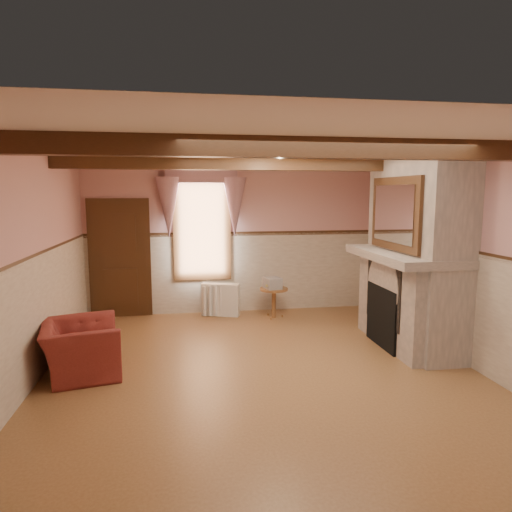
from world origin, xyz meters
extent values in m
cube|color=brown|center=(0.00, 0.00, 0.00)|extent=(5.50, 6.00, 0.01)
cube|color=silver|center=(0.00, 0.00, 2.80)|extent=(5.50, 6.00, 0.01)
cube|color=tan|center=(0.00, 3.00, 1.40)|extent=(5.50, 0.02, 2.80)
cube|color=tan|center=(0.00, -3.00, 1.40)|extent=(5.50, 0.02, 2.80)
cube|color=tan|center=(-2.75, 0.00, 1.40)|extent=(0.02, 6.00, 2.80)
cube|color=tan|center=(2.75, 0.00, 1.40)|extent=(0.02, 6.00, 2.80)
cube|color=black|center=(2.00, 0.60, 0.45)|extent=(0.20, 0.95, 0.90)
imported|color=maroon|center=(-2.25, 0.20, 0.33)|extent=(1.09, 1.19, 0.67)
cylinder|color=brown|center=(0.66, 2.40, 0.28)|extent=(0.57, 0.57, 0.55)
cube|color=#B7AD8C|center=(0.63, 2.38, 0.65)|extent=(0.33, 0.37, 0.20)
cube|color=silver|center=(-0.29, 2.70, 0.30)|extent=(0.72, 0.40, 0.60)
imported|color=brown|center=(2.24, 0.72, 1.46)|extent=(0.34, 0.34, 0.08)
cube|color=black|center=(2.24, 1.33, 1.52)|extent=(0.14, 0.24, 0.20)
cylinder|color=#B68C33|center=(2.24, 1.12, 1.56)|extent=(0.11, 0.11, 0.28)
cylinder|color=#A52714|center=(2.24, -0.16, 1.50)|extent=(0.06, 0.06, 0.16)
cylinder|color=gold|center=(2.24, -0.03, 1.48)|extent=(0.06, 0.06, 0.12)
cube|color=gray|center=(2.42, 0.60, 1.40)|extent=(0.85, 2.00, 2.80)
cube|color=gray|center=(2.24, 0.60, 1.36)|extent=(1.05, 2.05, 0.12)
cube|color=silver|center=(2.06, 0.60, 1.97)|extent=(0.06, 1.44, 1.04)
cube|color=black|center=(-2.10, 2.94, 1.05)|extent=(1.10, 0.10, 2.10)
cube|color=white|center=(-0.60, 2.97, 1.65)|extent=(1.06, 0.08, 2.02)
cube|color=gray|center=(-0.60, 2.88, 2.25)|extent=(1.30, 0.14, 1.40)
cube|color=black|center=(0.00, -1.20, 2.70)|extent=(5.50, 0.18, 0.20)
cube|color=black|center=(0.00, 1.20, 2.70)|extent=(5.50, 0.18, 0.20)
camera|label=1|loc=(-0.96, -5.58, 2.27)|focal=32.00mm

